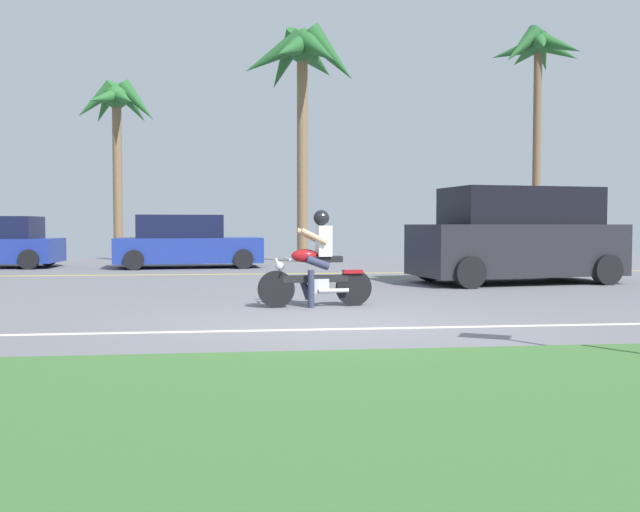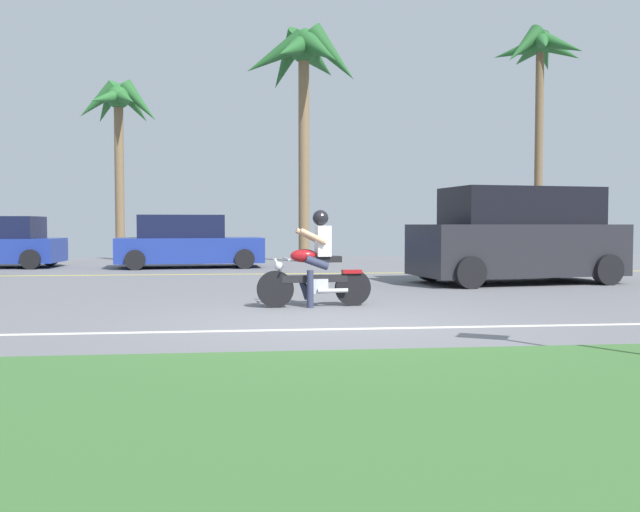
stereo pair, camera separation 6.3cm
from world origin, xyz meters
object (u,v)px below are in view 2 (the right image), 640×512
object	(u,v)px
motorcyclist	(316,266)
suv_nearby	(518,237)
parked_car_1	(188,243)
palm_tree_0	(539,60)
palm_tree_1	(119,111)
palm_tree_2	(304,65)

from	to	relation	value
motorcyclist	suv_nearby	world-z (taller)	suv_nearby
motorcyclist	suv_nearby	bearing A→B (deg)	38.26
suv_nearby	parked_car_1	world-z (taller)	suv_nearby
palm_tree_0	palm_tree_1	size ratio (longest dim) A/B	1.33
palm_tree_0	palm_tree_2	xyz separation A→B (m)	(-8.78, -1.26, -0.69)
suv_nearby	palm_tree_1	distance (m)	15.54
suv_nearby	palm_tree_2	distance (m)	11.25
motorcyclist	palm_tree_2	distance (m)	14.09
palm_tree_0	palm_tree_2	distance (m)	8.90
suv_nearby	parked_car_1	size ratio (longest dim) A/B	1.09
suv_nearby	parked_car_1	distance (m)	9.68
parked_car_1	palm_tree_0	world-z (taller)	palm_tree_0
suv_nearby	palm_tree_2	xyz separation A→B (m)	(-3.81, 8.98, 5.60)
palm_tree_0	suv_nearby	bearing A→B (deg)	-115.88
suv_nearby	palm_tree_2	world-z (taller)	palm_tree_2
parked_car_1	palm_tree_2	xyz separation A→B (m)	(3.66, 2.82, 5.87)
suv_nearby	palm_tree_1	size ratio (longest dim) A/B	0.73
palm_tree_1	parked_car_1	bearing A→B (deg)	-59.98
motorcyclist	suv_nearby	distance (m)	6.06
palm_tree_2	suv_nearby	bearing A→B (deg)	-67.01
suv_nearby	palm_tree_0	size ratio (longest dim) A/B	0.55
palm_tree_2	palm_tree_1	bearing A→B (deg)	163.17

